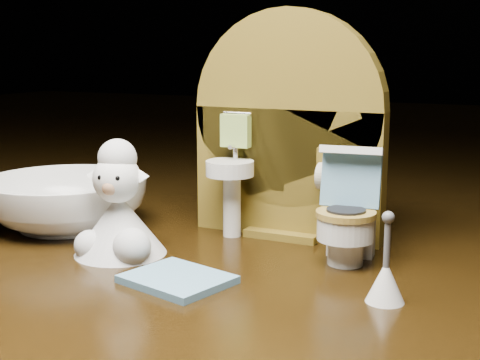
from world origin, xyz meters
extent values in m
cube|color=#38230A|center=(0.00, 0.00, -0.05)|extent=(2.50, 2.50, 0.10)
cube|color=brown|center=(0.00, 0.07, 0.04)|extent=(0.13, 0.02, 0.09)
cylinder|color=brown|center=(0.00, 0.07, 0.09)|extent=(0.13, 0.02, 0.13)
cube|color=brown|center=(0.00, 0.07, 0.00)|extent=(0.05, 0.04, 0.01)
cylinder|color=white|center=(-0.03, 0.05, 0.02)|extent=(0.01, 0.01, 0.04)
cylinder|color=white|center=(-0.03, 0.04, 0.05)|extent=(0.03, 0.03, 0.01)
cylinder|color=silver|center=(-0.03, 0.05, 0.06)|extent=(0.00, 0.00, 0.01)
cube|color=#9BBD54|center=(-0.03, 0.05, 0.07)|extent=(0.02, 0.01, 0.02)
cube|color=brown|center=(0.04, 0.06, 0.05)|extent=(0.02, 0.01, 0.02)
cylinder|color=beige|center=(0.04, 0.05, 0.05)|extent=(0.02, 0.02, 0.02)
cylinder|color=white|center=(0.05, 0.02, 0.01)|extent=(0.02, 0.02, 0.02)
cylinder|color=white|center=(0.05, 0.02, 0.02)|extent=(0.03, 0.03, 0.01)
cylinder|color=olive|center=(0.05, 0.02, 0.03)|extent=(0.03, 0.03, 0.00)
cube|color=white|center=(0.05, 0.04, 0.02)|extent=(0.03, 0.02, 0.04)
cube|color=#6092B1|center=(0.05, 0.03, 0.05)|extent=(0.04, 0.02, 0.04)
cube|color=white|center=(0.05, 0.03, 0.07)|extent=(0.04, 0.01, 0.01)
cylinder|color=#C1CE2C|center=(0.06, 0.04, 0.05)|extent=(0.01, 0.01, 0.01)
cube|color=#6092B1|center=(-0.02, -0.05, 0.00)|extent=(0.06, 0.06, 0.00)
cone|color=white|center=(0.09, -0.03, 0.01)|extent=(0.02, 0.02, 0.02)
cylinder|color=#59595B|center=(0.09, -0.03, 0.03)|extent=(0.00, 0.00, 0.03)
sphere|color=#59595B|center=(0.09, -0.03, 0.04)|extent=(0.01, 0.01, 0.01)
cone|color=silver|center=(-0.08, -0.02, 0.02)|extent=(0.06, 0.06, 0.04)
sphere|color=silver|center=(-0.06, -0.03, 0.01)|extent=(0.02, 0.02, 0.02)
sphere|color=silver|center=(-0.09, -0.03, 0.01)|extent=(0.02, 0.02, 0.02)
sphere|color=white|center=(-0.08, -0.02, 0.05)|extent=(0.03, 0.03, 0.03)
sphere|color=tan|center=(-0.07, -0.03, 0.04)|extent=(0.01, 0.01, 0.01)
sphere|color=silver|center=(-0.08, -0.02, 0.06)|extent=(0.02, 0.02, 0.02)
cone|color=white|center=(-0.09, -0.02, 0.05)|extent=(0.01, 0.01, 0.01)
cone|color=white|center=(-0.06, -0.02, 0.05)|extent=(0.01, 0.01, 0.01)
sphere|color=black|center=(-0.08, -0.03, 0.05)|extent=(0.00, 0.00, 0.00)
sphere|color=black|center=(-0.07, -0.03, 0.05)|extent=(0.00, 0.00, 0.00)
imported|color=white|center=(-0.15, 0.02, 0.02)|extent=(0.14, 0.14, 0.04)
camera|label=1|loc=(0.16, -0.35, 0.12)|focal=50.00mm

